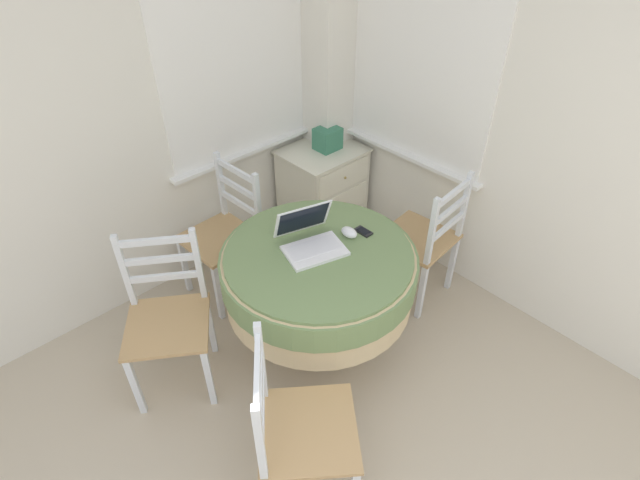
# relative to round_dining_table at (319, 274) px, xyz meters

# --- Properties ---
(corner_room_shell) EXTENTS (4.55, 4.58, 2.55)m
(corner_room_shell) POSITION_rel_round_dining_table_xyz_m (0.25, 0.22, 0.66)
(corner_room_shell) COLOR white
(corner_room_shell) RESTS_ON ground_plane
(round_dining_table) EXTENTS (1.06, 1.06, 0.77)m
(round_dining_table) POSITION_rel_round_dining_table_xyz_m (0.00, 0.00, 0.00)
(round_dining_table) COLOR #4C3D2D
(round_dining_table) RESTS_ON ground_plane
(laptop) EXTENTS (0.39, 0.38, 0.22)m
(laptop) POSITION_rel_round_dining_table_xyz_m (0.00, 0.07, 0.20)
(laptop) COLOR white
(laptop) RESTS_ON round_dining_table
(computer_mouse) EXTENTS (0.07, 0.10, 0.05)m
(computer_mouse) POSITION_rel_round_dining_table_xyz_m (0.22, -0.01, 0.17)
(computer_mouse) COLOR white
(computer_mouse) RESTS_ON round_dining_table
(cell_phone) EXTENTS (0.06, 0.10, 0.01)m
(cell_phone) POSITION_rel_round_dining_table_xyz_m (0.30, -0.04, 0.15)
(cell_phone) COLOR black
(cell_phone) RESTS_ON round_dining_table
(dining_chair_near_back_window) EXTENTS (0.45, 0.45, 0.94)m
(dining_chair_near_back_window) POSITION_rel_round_dining_table_xyz_m (-0.07, 0.83, -0.16)
(dining_chair_near_back_window) COLOR tan
(dining_chair_near_back_window) RESTS_ON ground_plane
(dining_chair_near_right_window) EXTENTS (0.47, 0.47, 0.94)m
(dining_chair_near_right_window) POSITION_rel_round_dining_table_xyz_m (0.84, -0.09, -0.16)
(dining_chair_near_right_window) COLOR tan
(dining_chair_near_right_window) RESTS_ON ground_plane
(dining_chair_camera_near) EXTENTS (0.60, 0.61, 0.94)m
(dining_chair_camera_near) POSITION_rel_round_dining_table_xyz_m (-0.64, -0.55, -0.16)
(dining_chair_camera_near) COLOR tan
(dining_chair_camera_near) RESTS_ON ground_plane
(dining_chair_left_flank) EXTENTS (0.60, 0.60, 0.94)m
(dining_chair_left_flank) POSITION_rel_round_dining_table_xyz_m (-0.72, 0.42, -0.16)
(dining_chair_left_flank) COLOR tan
(dining_chair_left_flank) RESTS_ON ground_plane
(corner_cabinet) EXTENTS (0.58, 0.50, 0.69)m
(corner_cabinet) POSITION_rel_round_dining_table_xyz_m (0.90, 0.92, -0.27)
(corner_cabinet) COLOR silver
(corner_cabinet) RESTS_ON ground_plane
(storage_box) EXTENTS (0.18, 0.15, 0.16)m
(storage_box) POSITION_rel_round_dining_table_xyz_m (0.94, 0.92, 0.16)
(storage_box) COLOR #387A5B
(storage_box) RESTS_ON corner_cabinet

